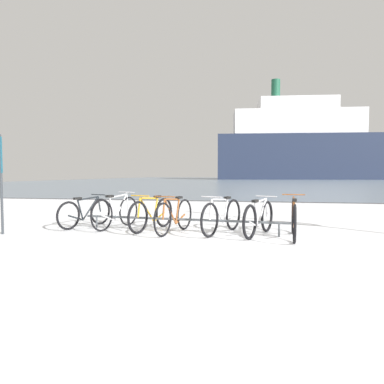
{
  "coord_description": "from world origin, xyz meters",
  "views": [
    {
      "loc": [
        0.18,
        -5.6,
        1.26
      ],
      "look_at": [
        -1.73,
        4.69,
        0.7
      ],
      "focal_mm": 31.75,
      "sensor_mm": 36.0,
      "label": 1
    }
  ],
  "objects": [
    {
      "name": "ground",
      "position": [
        0.0,
        53.9,
        -0.04
      ],
      "size": [
        80.0,
        132.0,
        0.08
      ],
      "color": "white"
    },
    {
      "name": "bicycle_5",
      "position": [
        0.27,
        1.42,
        0.36
      ],
      "size": [
        0.69,
        1.6,
        0.79
      ],
      "color": "black",
      "rests_on": "ground"
    },
    {
      "name": "bicycle_3",
      "position": [
        -1.5,
        1.39,
        0.37
      ],
      "size": [
        0.56,
        1.62,
        0.82
      ],
      "color": "black",
      "rests_on": "ground"
    },
    {
      "name": "bicycle_4",
      "position": [
        -0.49,
        1.51,
        0.37
      ],
      "size": [
        0.74,
        1.66,
        0.81
      ],
      "color": "black",
      "rests_on": "ground"
    },
    {
      "name": "ferry_ship",
      "position": [
        10.4,
        78.97,
        7.94
      ],
      "size": [
        39.97,
        15.35,
        23.64
      ],
      "color": "#232D47",
      "rests_on": "ground"
    },
    {
      "name": "bicycle_1",
      "position": [
        -2.97,
        1.76,
        0.38
      ],
      "size": [
        0.58,
        1.6,
        0.83
      ],
      "color": "black",
      "rests_on": "ground"
    },
    {
      "name": "bike_rack",
      "position": [
        -1.38,
        1.51,
        0.27
      ],
      "size": [
        4.54,
        0.43,
        0.31
      ],
      "color": "#4C5156",
      "rests_on": "ground"
    },
    {
      "name": "bicycle_0",
      "position": [
        -3.76,
        1.8,
        0.34
      ],
      "size": [
        0.66,
        1.54,
        0.76
      ],
      "color": "black",
      "rests_on": "ground"
    },
    {
      "name": "bicycle_2",
      "position": [
        -2.07,
        1.63,
        0.37
      ],
      "size": [
        0.63,
        1.66,
        0.81
      ],
      "color": "black",
      "rests_on": "ground"
    },
    {
      "name": "bicycle_6",
      "position": [
        0.94,
        1.25,
        0.38
      ],
      "size": [
        0.46,
        1.8,
        0.84
      ],
      "color": "black",
      "rests_on": "ground"
    }
  ]
}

